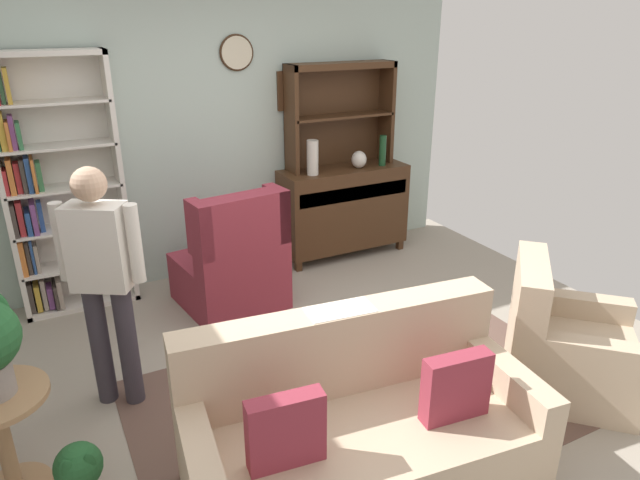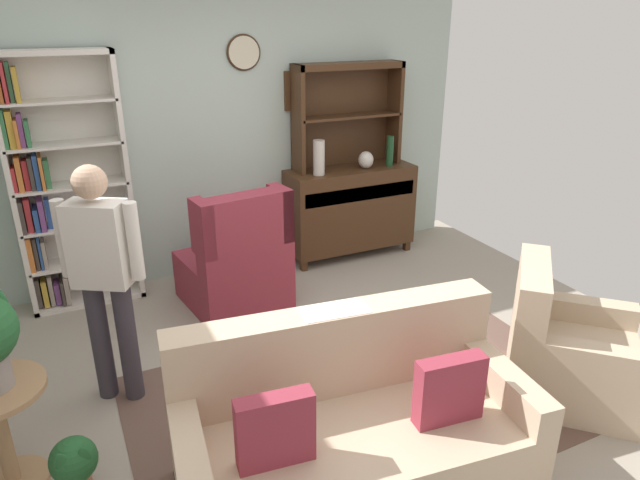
{
  "view_description": "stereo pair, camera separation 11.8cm",
  "coord_description": "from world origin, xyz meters",
  "px_view_note": "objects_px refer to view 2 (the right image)",
  "views": [
    {
      "loc": [
        -1.51,
        -2.89,
        2.35
      ],
      "look_at": [
        0.1,
        0.2,
        0.95
      ],
      "focal_mm": 31.77,
      "sensor_mm": 36.0,
      "label": 1
    },
    {
      "loc": [
        -1.4,
        -2.94,
        2.35
      ],
      "look_at": [
        0.1,
        0.2,
        0.95
      ],
      "focal_mm": 31.77,
      "sensor_mm": 36.0,
      "label": 2
    }
  ],
  "objects_px": {
    "bottle_wine": "(390,151)",
    "wingback_chair": "(237,265)",
    "book_stack": "(305,335)",
    "armchair_floral": "(565,354)",
    "plant_stand": "(0,426)",
    "vase_tall": "(319,158)",
    "coffee_table": "(302,342)",
    "couch_floral": "(352,433)",
    "sideboard": "(350,207)",
    "potted_plant_small": "(74,463)",
    "bookshelf": "(61,189)",
    "vase_round": "(366,160)",
    "person_reading": "(103,270)",
    "sideboard_hutch": "(347,101)"
  },
  "relations": [
    {
      "from": "sideboard_hutch",
      "to": "person_reading",
      "type": "relative_size",
      "value": 0.71
    },
    {
      "from": "bookshelf",
      "to": "vase_round",
      "type": "xyz_separation_m",
      "value": [
        2.76,
        -0.15,
        -0.02
      ]
    },
    {
      "from": "vase_tall",
      "to": "wingback_chair",
      "type": "distance_m",
      "value": 1.33
    },
    {
      "from": "bookshelf",
      "to": "vase_round",
      "type": "relative_size",
      "value": 12.35
    },
    {
      "from": "potted_plant_small",
      "to": "book_stack",
      "type": "height_order",
      "value": "book_stack"
    },
    {
      "from": "bottle_wine",
      "to": "wingback_chair",
      "type": "distance_m",
      "value": 1.98
    },
    {
      "from": "vase_round",
      "to": "armchair_floral",
      "type": "bearing_deg",
      "value": -89.4
    },
    {
      "from": "sideboard",
      "to": "potted_plant_small",
      "type": "bearing_deg",
      "value": -141.79
    },
    {
      "from": "sideboard",
      "to": "person_reading",
      "type": "relative_size",
      "value": 0.83
    },
    {
      "from": "sideboard_hutch",
      "to": "couch_floral",
      "type": "xyz_separation_m",
      "value": [
        -1.47,
        -2.85,
        -1.25
      ]
    },
    {
      "from": "book_stack",
      "to": "sideboard",
      "type": "bearing_deg",
      "value": 54.77
    },
    {
      "from": "armchair_floral",
      "to": "person_reading",
      "type": "relative_size",
      "value": 0.69
    },
    {
      "from": "sideboard",
      "to": "plant_stand",
      "type": "height_order",
      "value": "sideboard"
    },
    {
      "from": "armchair_floral",
      "to": "sideboard_hutch",
      "type": "bearing_deg",
      "value": 93.25
    },
    {
      "from": "bottle_wine",
      "to": "plant_stand",
      "type": "bearing_deg",
      "value": -151.55
    },
    {
      "from": "armchair_floral",
      "to": "coffee_table",
      "type": "bearing_deg",
      "value": 153.22
    },
    {
      "from": "wingback_chair",
      "to": "coffee_table",
      "type": "relative_size",
      "value": 1.31
    },
    {
      "from": "sideboard",
      "to": "sideboard_hutch",
      "type": "distance_m",
      "value": 1.06
    },
    {
      "from": "couch_floral",
      "to": "plant_stand",
      "type": "distance_m",
      "value": 1.81
    },
    {
      "from": "wingback_chair",
      "to": "book_stack",
      "type": "xyz_separation_m",
      "value": [
        0.02,
        -1.36,
        0.06
      ]
    },
    {
      "from": "bottle_wine",
      "to": "armchair_floral",
      "type": "xyz_separation_m",
      "value": [
        -0.23,
        -2.57,
        -0.78
      ]
    },
    {
      "from": "coffee_table",
      "to": "book_stack",
      "type": "height_order",
      "value": "book_stack"
    },
    {
      "from": "sideboard",
      "to": "couch_floral",
      "type": "height_order",
      "value": "sideboard"
    },
    {
      "from": "vase_tall",
      "to": "book_stack",
      "type": "bearing_deg",
      "value": -117.83
    },
    {
      "from": "vase_tall",
      "to": "couch_floral",
      "type": "bearing_deg",
      "value": -112.04
    },
    {
      "from": "plant_stand",
      "to": "coffee_table",
      "type": "bearing_deg",
      "value": 3.29
    },
    {
      "from": "sideboard_hutch",
      "to": "bottle_wine",
      "type": "height_order",
      "value": "sideboard_hutch"
    },
    {
      "from": "plant_stand",
      "to": "potted_plant_small",
      "type": "bearing_deg",
      "value": -34.87
    },
    {
      "from": "vase_round",
      "to": "person_reading",
      "type": "relative_size",
      "value": 0.11
    },
    {
      "from": "plant_stand",
      "to": "book_stack",
      "type": "bearing_deg",
      "value": 1.19
    },
    {
      "from": "couch_floral",
      "to": "bottle_wine",
      "type": "bearing_deg",
      "value": 54.99
    },
    {
      "from": "plant_stand",
      "to": "potted_plant_small",
      "type": "distance_m",
      "value": 0.42
    },
    {
      "from": "bottle_wine",
      "to": "armchair_floral",
      "type": "bearing_deg",
      "value": -95.18
    },
    {
      "from": "vase_round",
      "to": "coffee_table",
      "type": "relative_size",
      "value": 0.21
    },
    {
      "from": "armchair_floral",
      "to": "plant_stand",
      "type": "relative_size",
      "value": 1.76
    },
    {
      "from": "sideboard_hutch",
      "to": "wingback_chair",
      "type": "height_order",
      "value": "sideboard_hutch"
    },
    {
      "from": "vase_tall",
      "to": "potted_plant_small",
      "type": "relative_size",
      "value": 0.99
    },
    {
      "from": "wingback_chair",
      "to": "book_stack",
      "type": "relative_size",
      "value": 5.45
    },
    {
      "from": "armchair_floral",
      "to": "bookshelf",
      "type": "bearing_deg",
      "value": 135.41
    },
    {
      "from": "bottle_wine",
      "to": "wingback_chair",
      "type": "bearing_deg",
      "value": -164.41
    },
    {
      "from": "vase_tall",
      "to": "plant_stand",
      "type": "bearing_deg",
      "value": -145.0
    },
    {
      "from": "vase_tall",
      "to": "book_stack",
      "type": "height_order",
      "value": "vase_tall"
    },
    {
      "from": "vase_round",
      "to": "potted_plant_small",
      "type": "distance_m",
      "value": 3.72
    },
    {
      "from": "potted_plant_small",
      "to": "person_reading",
      "type": "distance_m",
      "value": 1.09
    },
    {
      "from": "vase_tall",
      "to": "armchair_floral",
      "type": "relative_size",
      "value": 0.3
    },
    {
      "from": "couch_floral",
      "to": "vase_tall",
      "type": "bearing_deg",
      "value": 67.96
    },
    {
      "from": "vase_tall",
      "to": "vase_round",
      "type": "xyz_separation_m",
      "value": [
        0.52,
        0.01,
        -0.08
      ]
    },
    {
      "from": "bottle_wine",
      "to": "book_stack",
      "type": "distance_m",
      "value": 2.64
    },
    {
      "from": "sideboard",
      "to": "book_stack",
      "type": "height_order",
      "value": "sideboard"
    },
    {
      "from": "sideboard_hutch",
      "to": "vase_tall",
      "type": "relative_size",
      "value": 3.33
    }
  ]
}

